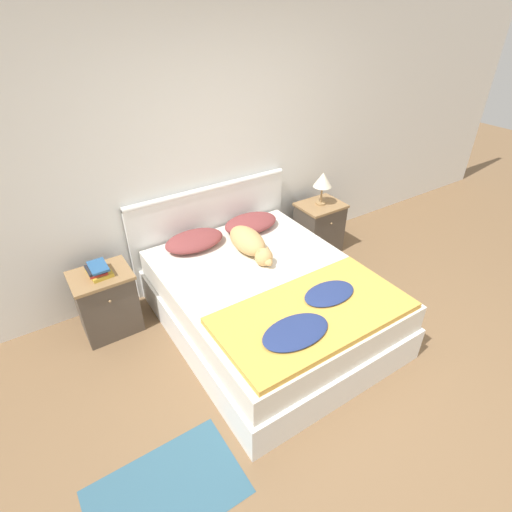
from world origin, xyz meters
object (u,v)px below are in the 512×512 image
Objects in this scene: bed at (268,302)px; book_stack at (98,270)px; pillow_left at (194,241)px; table_lamp at (323,181)px; pillow_right at (251,223)px; nightstand_left at (107,302)px; dog at (250,243)px; nightstand_right at (319,228)px.

bed is 1.47m from book_stack.
bed is at bearing -68.09° from pillow_left.
table_lamp is at bearing 0.05° from book_stack.
book_stack reaches higher than pillow_right.
table_lamp is at bearing -2.45° from pillow_right.
nightstand_left is 0.34m from book_stack.
pillow_left is 1.00× the size of pillow_right.
pillow_right is at bearing 177.55° from table_lamp.
bed is at bearing -31.57° from book_stack.
dog reaches higher than pillow_left.
pillow_left and pillow_right have the same top height.
table_lamp reaches higher than nightstand_right.
nightstand_right is at bearing -90.00° from table_lamp.
pillow_right is 0.94m from table_lamp.
nightstand_left is 1.06× the size of pillow_left.
bed is at bearing -111.91° from pillow_right.
dog is at bearing -163.90° from table_lamp.
bed is 0.91m from pillow_right.
nightstand_left is at bearing 165.92° from dog.
bed is 1.42m from nightstand_left.
dog is (-1.14, -0.32, 0.35)m from nightstand_right.
nightstand_right reaches higher than bed.
bed is at bearing -148.36° from table_lamp.
bed is at bearing -31.34° from nightstand_left.
nightstand_left is at bearing -178.23° from pillow_right.
nightstand_right is 1.06× the size of pillow_left.
nightstand_left is at bearing 180.00° from nightstand_right.
nightstand_left is 1.00× the size of nightstand_right.
table_lamp reaches higher than bed.
pillow_left is (0.90, 0.05, 0.31)m from nightstand_left.
nightstand_left is (-1.21, 0.74, 0.03)m from bed.
dog is (1.28, -0.32, 0.35)m from nightstand_left.
table_lamp is (1.21, 0.75, 0.61)m from bed.
book_stack is (-0.90, -0.04, 0.03)m from pillow_left.
nightstand_right is 1.65× the size of table_lamp.
nightstand_right is 0.58m from table_lamp.
pillow_left is at bearing 178.57° from table_lamp.
table_lamp is at bearing 0.21° from nightstand_left.
dog reaches higher than book_stack.
nightstand_left is at bearing -176.99° from pillow_left.
pillow_left reaches higher than nightstand_right.
table_lamp is at bearing 31.64° from bed.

